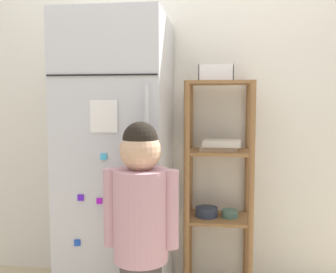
% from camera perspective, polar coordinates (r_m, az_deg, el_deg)
% --- Properties ---
extents(kitchen_wall_back, '(2.57, 0.03, 2.17)m').
position_cam_1_polar(kitchen_wall_back, '(2.55, 0.80, 2.99)').
color(kitchen_wall_back, silver).
rests_on(kitchen_wall_back, ground).
extents(refrigerator, '(0.59, 0.64, 1.67)m').
position_cam_1_polar(refrigerator, '(2.30, -7.48, -3.54)').
color(refrigerator, silver).
rests_on(refrigerator, ground).
extents(child_standing, '(0.35, 0.26, 1.09)m').
position_cam_1_polar(child_standing, '(1.82, -4.04, -11.45)').
color(child_standing, '#45403F').
rests_on(child_standing, ground).
extents(pantry_shelf_unit, '(0.41, 0.31, 1.30)m').
position_cam_1_polar(pantry_shelf_unit, '(2.38, 7.50, -5.10)').
color(pantry_shelf_unit, olive).
rests_on(pantry_shelf_unit, ground).
extents(fruit_bin, '(0.21, 0.15, 0.10)m').
position_cam_1_polar(fruit_bin, '(2.36, 7.20, 9.04)').
color(fruit_bin, white).
rests_on(fruit_bin, pantry_shelf_unit).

